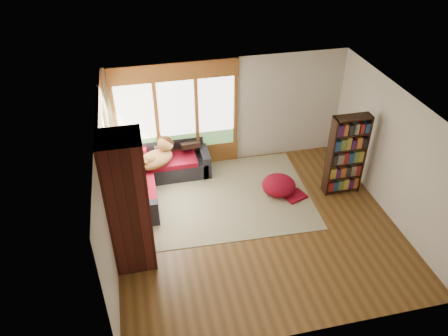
{
  "coord_description": "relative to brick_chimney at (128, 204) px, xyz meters",
  "views": [
    {
      "loc": [
        -2.08,
        -6.22,
        5.97
      ],
      "look_at": [
        -0.49,
        0.81,
        0.95
      ],
      "focal_mm": 35.0,
      "sensor_mm": 36.0,
      "label": 1
    }
  ],
  "objects": [
    {
      "name": "floor",
      "position": [
        2.4,
        0.35,
        -1.3
      ],
      "size": [
        5.5,
        5.5,
        0.0
      ],
      "primitive_type": "plane",
      "color": "#563617",
      "rests_on": "ground"
    },
    {
      "name": "dog_brindle",
      "position": [
        0.14,
        1.68,
        -0.56
      ],
      "size": [
        0.51,
        0.77,
        0.4
      ],
      "rotation": [
        0.0,
        0.0,
        1.67
      ],
      "color": "black",
      "rests_on": "sectional_sofa"
    },
    {
      "name": "sectional_sofa",
      "position": [
        0.45,
        2.05,
        -1.0
      ],
      "size": [
        2.2,
        2.2,
        0.8
      ],
      "rotation": [
        0.0,
        0.0,
        0.02
      ],
      "color": "black",
      "rests_on": "ground"
    },
    {
      "name": "pouf",
      "position": [
        3.17,
        1.3,
        -1.09
      ],
      "size": [
        0.86,
        0.86,
        0.4
      ],
      "primitive_type": "ellipsoid",
      "rotation": [
        0.0,
        0.0,
        -0.17
      ],
      "color": "maroon",
      "rests_on": "area_rug"
    },
    {
      "name": "area_rug",
      "position": [
        1.96,
        1.42,
        -1.29
      ],
      "size": [
        3.79,
        2.96,
        0.01
      ],
      "primitive_type": "cube",
      "rotation": [
        0.0,
        0.0,
        -0.04
      ],
      "color": "beige",
      "rests_on": "ground"
    },
    {
      "name": "throw_pillows",
      "position": [
        0.48,
        2.2,
        -0.53
      ],
      "size": [
        1.98,
        1.68,
        0.45
      ],
      "color": "black",
      "rests_on": "sectional_sofa"
    },
    {
      "name": "windows_left",
      "position": [
        -0.32,
        1.55,
        0.05
      ],
      "size": [
        0.1,
        2.62,
        1.9
      ],
      "color": "#935725",
      "rests_on": "wall_left"
    },
    {
      "name": "roller_blind",
      "position": [
        -0.29,
        2.38,
        0.45
      ],
      "size": [
        0.03,
        0.72,
        0.9
      ],
      "primitive_type": "cube",
      "color": "olive",
      "rests_on": "wall_left"
    },
    {
      "name": "dog_tan",
      "position": [
        0.66,
        2.28,
        -0.51
      ],
      "size": [
        1.04,
        0.97,
        0.51
      ],
      "rotation": [
        0.0,
        0.0,
        0.63
      ],
      "color": "brown",
      "rests_on": "sectional_sofa"
    },
    {
      "name": "wall_left",
      "position": [
        -0.35,
        0.35,
        0.0
      ],
      "size": [
        0.04,
        5.0,
        2.6
      ],
      "primitive_type": "cube",
      "color": "silver",
      "rests_on": "ground"
    },
    {
      "name": "brick_chimney",
      "position": [
        0.0,
        0.0,
        0.0
      ],
      "size": [
        0.7,
        0.7,
        2.6
      ],
      "primitive_type": "cube",
      "color": "#471914",
      "rests_on": "ground"
    },
    {
      "name": "wall_back",
      "position": [
        2.4,
        2.85,
        0.0
      ],
      "size": [
        5.5,
        0.04,
        2.6
      ],
      "primitive_type": "cube",
      "color": "silver",
      "rests_on": "ground"
    },
    {
      "name": "ceiling",
      "position": [
        2.4,
        0.35,
        1.3
      ],
      "size": [
        5.5,
        5.5,
        0.0
      ],
      "primitive_type": "plane",
      "color": "white"
    },
    {
      "name": "wall_right",
      "position": [
        5.15,
        0.35,
        0.0
      ],
      "size": [
        0.04,
        5.0,
        2.6
      ],
      "primitive_type": "cube",
      "color": "silver",
      "rests_on": "ground"
    },
    {
      "name": "windows_back",
      "position": [
        1.2,
        2.82,
        0.05
      ],
      "size": [
        2.82,
        0.1,
        1.9
      ],
      "color": "#935725",
      "rests_on": "wall_back"
    },
    {
      "name": "wall_front",
      "position": [
        2.4,
        -2.15,
        0.0
      ],
      "size": [
        5.5,
        0.04,
        2.6
      ],
      "primitive_type": "cube",
      "color": "silver",
      "rests_on": "ground"
    },
    {
      "name": "bookshelf",
      "position": [
        4.54,
        1.09,
        -0.37
      ],
      "size": [
        0.79,
        0.26,
        1.85
      ],
      "color": "black",
      "rests_on": "ground"
    }
  ]
}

